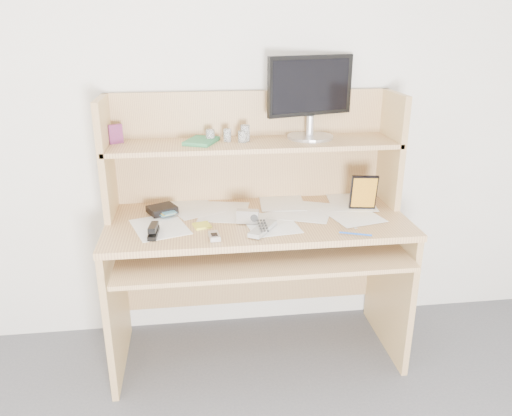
{
  "coord_description": "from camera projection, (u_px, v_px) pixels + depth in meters",
  "views": [
    {
      "loc": [
        -0.28,
        -0.68,
        1.61
      ],
      "look_at": [
        -0.01,
        1.43,
        0.82
      ],
      "focal_mm": 35.0,
      "sensor_mm": 36.0,
      "label": 1
    }
  ],
  "objects": [
    {
      "name": "desk",
      "position": [
        255.0,
        223.0,
        2.43
      ],
      "size": [
        1.4,
        0.7,
        1.3
      ],
      "color": "tan",
      "rests_on": "floor"
    },
    {
      "name": "digital_camera",
      "position": [
        248.0,
        216.0,
        2.26
      ],
      "size": [
        0.11,
        0.06,
        0.06
      ],
      "primitive_type": "cube",
      "rotation": [
        0.0,
        0.0,
        -0.23
      ],
      "color": "#ADADAF",
      "rests_on": "paper_clutter"
    },
    {
      "name": "keyboard",
      "position": [
        289.0,
        239.0,
        2.33
      ],
      "size": [
        0.46,
        0.17,
        0.03
      ],
      "rotation": [
        0.0,
        0.0,
        0.01
      ],
      "color": "black",
      "rests_on": "desk"
    },
    {
      "name": "chip_stack_b",
      "position": [
        227.0,
        135.0,
        2.36
      ],
      "size": [
        0.04,
        0.04,
        0.06
      ],
      "primitive_type": "cylinder",
      "rotation": [
        0.0,
        0.0,
        -0.24
      ],
      "color": "silver",
      "rests_on": "desk"
    },
    {
      "name": "flip_phone",
      "position": [
        214.0,
        235.0,
        2.11
      ],
      "size": [
        0.05,
        0.09,
        0.02
      ],
      "primitive_type": "cube",
      "rotation": [
        0.0,
        0.0,
        0.11
      ],
      "color": "#BBBBBD",
      "rests_on": "paper_clutter"
    },
    {
      "name": "wallet",
      "position": [
        162.0,
        209.0,
        2.38
      ],
      "size": [
        0.16,
        0.15,
        0.03
      ],
      "primitive_type": "cube",
      "rotation": [
        0.0,
        0.0,
        0.46
      ],
      "color": "black",
      "rests_on": "paper_clutter"
    },
    {
      "name": "blue_pen",
      "position": [
        355.0,
        234.0,
        2.14
      ],
      "size": [
        0.13,
        0.06,
        0.01
      ],
      "primitive_type": "cylinder",
      "rotation": [
        1.57,
        0.0,
        1.2
      ],
      "color": "#1645AB",
      "rests_on": "paper_clutter"
    },
    {
      "name": "card_box",
      "position": [
        116.0,
        134.0,
        2.31
      ],
      "size": [
        0.07,
        0.05,
        0.09
      ],
      "primitive_type": "cube",
      "rotation": [
        0.0,
        0.0,
        0.47
      ],
      "color": "maroon",
      "rests_on": "desk"
    },
    {
      "name": "chip_stack_d",
      "position": [
        245.0,
        133.0,
        2.36
      ],
      "size": [
        0.04,
        0.04,
        0.08
      ],
      "primitive_type": "cylinder",
      "rotation": [
        0.0,
        0.0,
        0.02
      ],
      "color": "white",
      "rests_on": "desk"
    },
    {
      "name": "chip_stack_a",
      "position": [
        210.0,
        136.0,
        2.36
      ],
      "size": [
        0.05,
        0.05,
        0.06
      ],
      "primitive_type": "cylinder",
      "rotation": [
        0.0,
        0.0,
        -0.35
      ],
      "color": "black",
      "rests_on": "desk"
    },
    {
      "name": "shelf_book",
      "position": [
        201.0,
        141.0,
        2.34
      ],
      "size": [
        0.18,
        0.21,
        0.02
      ],
      "primitive_type": "cube",
      "rotation": [
        0.0,
        0.0,
        -0.41
      ],
      "color": "#337F47",
      "rests_on": "desk"
    },
    {
      "name": "game_case",
      "position": [
        364.0,
        192.0,
        2.4
      ],
      "size": [
        0.13,
        0.03,
        0.18
      ],
      "primitive_type": "cube",
      "rotation": [
        0.0,
        0.0,
        -0.16
      ],
      "color": "black",
      "rests_on": "paper_clutter"
    },
    {
      "name": "back_wall",
      "position": [
        249.0,
        100.0,
        2.46
      ],
      "size": [
        3.6,
        0.04,
        2.5
      ],
      "primitive_type": "cube",
      "color": "white",
      "rests_on": "floor"
    },
    {
      "name": "monitor",
      "position": [
        311.0,
        95.0,
        2.38
      ],
      "size": [
        0.44,
        0.22,
        0.39
      ],
      "rotation": [
        0.0,
        0.0,
        0.31
      ],
      "color": "silver",
      "rests_on": "desk"
    },
    {
      "name": "stapler",
      "position": [
        153.0,
        230.0,
        2.14
      ],
      "size": [
        0.04,
        0.14,
        0.04
      ],
      "primitive_type": "cube",
      "rotation": [
        0.0,
        0.0,
        -0.06
      ],
      "color": "black",
      "rests_on": "paper_clutter"
    },
    {
      "name": "paper_clutter",
      "position": [
        258.0,
        218.0,
        2.34
      ],
      "size": [
        1.32,
        0.54,
        0.01
      ],
      "primitive_type": "cube",
      "color": "white",
      "rests_on": "desk"
    },
    {
      "name": "chip_stack_c",
      "position": [
        243.0,
        137.0,
        2.34
      ],
      "size": [
        0.05,
        0.05,
        0.05
      ],
      "primitive_type": "cylinder",
      "rotation": [
        0.0,
        0.0,
        0.21
      ],
      "color": "black",
      "rests_on": "desk"
    },
    {
      "name": "tv_remote",
      "position": [
        263.0,
        228.0,
        2.18
      ],
      "size": [
        0.15,
        0.19,
        0.02
      ],
      "primitive_type": "cube",
      "rotation": [
        0.0,
        0.0,
        -0.57
      ],
      "color": "#999994",
      "rests_on": "paper_clutter"
    },
    {
      "name": "sticky_note_pad",
      "position": [
        202.0,
        225.0,
        2.24
      ],
      "size": [
        0.09,
        0.09,
        0.01
      ],
      "primitive_type": "cube",
      "rotation": [
        0.0,
        0.0,
        0.28
      ],
      "color": "#EDF941",
      "rests_on": "desk"
    }
  ]
}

